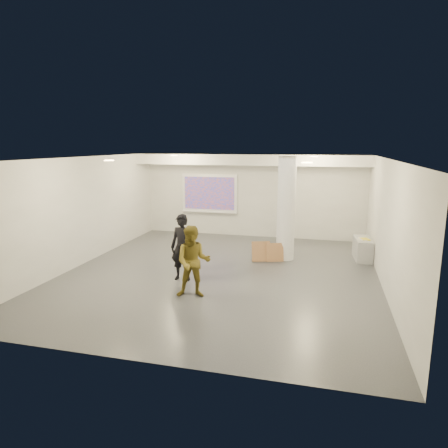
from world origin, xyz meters
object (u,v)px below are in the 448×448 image
(column, at_px, (286,209))
(man, at_px, (193,262))
(woman, at_px, (182,248))
(projection_screen, at_px, (209,194))
(credenza, at_px, (363,249))

(column, relative_size, man, 1.86)
(woman, bearing_deg, column, 52.88)
(column, bearing_deg, projection_screen, 139.44)
(projection_screen, height_order, woman, projection_screen)
(credenza, distance_m, man, 5.60)
(woman, height_order, man, woman)
(credenza, xyz_separation_m, woman, (-4.50, -3.02, 0.52))
(column, bearing_deg, credenza, 13.11)
(woman, bearing_deg, man, -52.71)
(column, bearing_deg, woman, -132.29)
(man, bearing_deg, column, 51.73)
(woman, xyz_separation_m, man, (0.62, -0.99, -0.03))
(projection_screen, bearing_deg, woman, -80.96)
(column, height_order, credenza, column)
(projection_screen, xyz_separation_m, credenza, (5.32, -2.14, -1.22))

